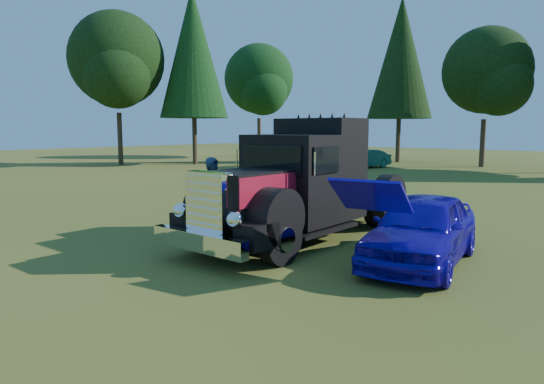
{
  "coord_description": "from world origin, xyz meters",
  "views": [
    {
      "loc": [
        6.75,
        -7.18,
        2.74
      ],
      "look_at": [
        -0.18,
        1.15,
        1.32
      ],
      "focal_mm": 32.0,
      "sensor_mm": 36.0,
      "label": 1
    }
  ],
  "objects_px": {
    "hotrod_coupe": "(421,229)",
    "spectator_far": "(253,194)",
    "diamond_t_truck": "(300,189)",
    "distant_teal_car": "(365,159)",
    "spectator_near": "(214,196)"
  },
  "relations": [
    {
      "from": "hotrod_coupe",
      "to": "spectator_far",
      "type": "height_order",
      "value": "spectator_far"
    },
    {
      "from": "diamond_t_truck",
      "to": "hotrod_coupe",
      "type": "relative_size",
      "value": 1.61
    },
    {
      "from": "spectator_far",
      "to": "distant_teal_car",
      "type": "bearing_deg",
      "value": 40.78
    },
    {
      "from": "diamond_t_truck",
      "to": "hotrod_coupe",
      "type": "distance_m",
      "value": 3.24
    },
    {
      "from": "diamond_t_truck",
      "to": "distant_teal_car",
      "type": "distance_m",
      "value": 23.0
    },
    {
      "from": "hotrod_coupe",
      "to": "spectator_far",
      "type": "bearing_deg",
      "value": 177.83
    },
    {
      "from": "diamond_t_truck",
      "to": "distant_teal_car",
      "type": "relative_size",
      "value": 1.84
    },
    {
      "from": "spectator_near",
      "to": "hotrod_coupe",
      "type": "bearing_deg",
      "value": -84.16
    },
    {
      "from": "spectator_near",
      "to": "distant_teal_car",
      "type": "bearing_deg",
      "value": 17.65
    },
    {
      "from": "hotrod_coupe",
      "to": "distant_teal_car",
      "type": "bearing_deg",
      "value": 121.61
    },
    {
      "from": "diamond_t_truck",
      "to": "spectator_near",
      "type": "relative_size",
      "value": 3.57
    },
    {
      "from": "spectator_near",
      "to": "spectator_far",
      "type": "distance_m",
      "value": 1.04
    },
    {
      "from": "spectator_far",
      "to": "distant_teal_car",
      "type": "height_order",
      "value": "spectator_far"
    },
    {
      "from": "diamond_t_truck",
      "to": "hotrod_coupe",
      "type": "height_order",
      "value": "diamond_t_truck"
    },
    {
      "from": "diamond_t_truck",
      "to": "distant_teal_car",
      "type": "xyz_separation_m",
      "value": [
        -9.72,
        20.83,
        -0.64
      ]
    }
  ]
}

